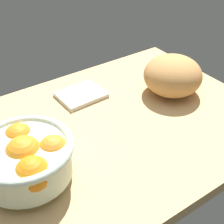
{
  "coord_description": "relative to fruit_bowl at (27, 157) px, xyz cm",
  "views": [
    {
      "loc": [
        -34.08,
        -52.41,
        50.3
      ],
      "look_at": [
        1.52,
        -1.17,
        5.0
      ],
      "focal_mm": 52.22,
      "sensor_mm": 36.0,
      "label": 1
    }
  ],
  "objects": [
    {
      "name": "bread_loaf",
      "position": [
        46.4,
        8.3,
        -0.75
      ],
      "size": [
        21.43,
        21.42,
        10.93
      ],
      "primitive_type": "ellipsoid",
      "rotation": [
        0.0,
        0.0,
        5.87
      ],
      "color": "tan",
      "rests_on": "ground"
    },
    {
      "name": "ground_plane",
      "position": [
        21.52,
        5.43,
        -7.72
      ],
      "size": [
        82.46,
        57.04,
        3.0
      ],
      "primitive_type": "cube",
      "color": "tan"
    },
    {
      "name": "napkin_folded",
      "position": [
        24.04,
        20.89,
        -5.62
      ],
      "size": [
        12.69,
        10.25,
        1.19
      ],
      "primitive_type": "cube",
      "rotation": [
        0.0,
        0.0,
        0.03
      ],
      "color": "silver",
      "rests_on": "ground"
    },
    {
      "name": "fruit_bowl",
      "position": [
        0.0,
        0.0,
        0.0
      ],
      "size": [
        19.49,
        19.49,
        10.76
      ],
      "color": "silver",
      "rests_on": "ground"
    }
  ]
}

